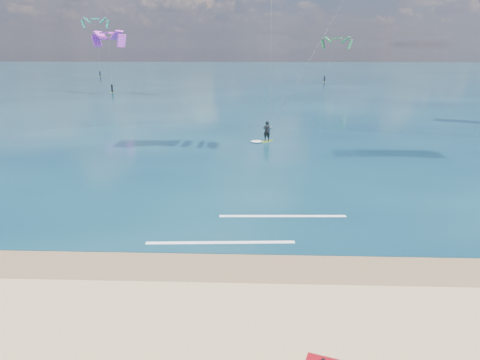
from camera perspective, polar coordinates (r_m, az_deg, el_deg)
ground at (r=52.43m, az=1.60°, el=8.59°), size 320.00×320.00×0.00m
wet_sand_strip at (r=16.92m, az=0.41°, el=-11.48°), size 320.00×2.40×0.01m
sea at (r=116.07m, az=1.90°, el=13.56°), size 320.00×200.00×0.04m
kitesurfer_main at (r=33.34m, az=6.89°, el=18.58°), size 9.99×9.05×17.38m
shoreline_foam at (r=20.06m, az=1.80°, el=-6.47°), size 9.29×3.63×0.01m
distant_kites at (r=97.24m, az=-9.61°, el=15.98°), size 63.01×41.74×14.25m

